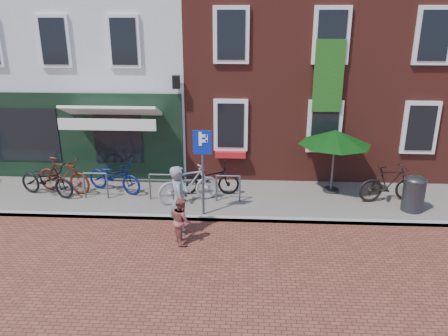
# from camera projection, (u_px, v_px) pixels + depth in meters

# --- Properties ---
(ground) EXTENTS (80.00, 80.00, 0.00)m
(ground) POSITION_uv_depth(u_px,v_px,m) (208.00, 221.00, 12.35)
(ground) COLOR brown
(sidewalk) EXTENTS (24.00, 3.00, 0.10)m
(sidewalk) POSITION_uv_depth(u_px,v_px,m) (245.00, 199.00, 13.69)
(sidewalk) COLOR slate
(sidewalk) RESTS_ON ground
(building_stucco) EXTENTS (8.00, 8.00, 9.00)m
(building_stucco) POSITION_uv_depth(u_px,v_px,m) (97.00, 37.00, 17.71)
(building_stucco) COLOR silver
(building_stucco) RESTS_ON ground
(building_brick_mid) EXTENTS (6.00, 8.00, 10.00)m
(building_brick_mid) POSITION_uv_depth(u_px,v_px,m) (274.00, 24.00, 17.18)
(building_brick_mid) COLOR maroon
(building_brick_mid) RESTS_ON ground
(building_brick_right) EXTENTS (6.00, 8.00, 10.00)m
(building_brick_right) POSITION_uv_depth(u_px,v_px,m) (434.00, 25.00, 16.87)
(building_brick_right) COLOR maroon
(building_brick_right) RESTS_ON ground
(litter_bin) EXTENTS (0.61, 0.61, 1.12)m
(litter_bin) POSITION_uv_depth(u_px,v_px,m) (414.00, 191.00, 12.62)
(litter_bin) COLOR #333335
(litter_bin) RESTS_ON sidewalk
(parking_sign) EXTENTS (0.50, 0.08, 2.43)m
(parking_sign) POSITION_uv_depth(u_px,v_px,m) (203.00, 158.00, 12.00)
(parking_sign) COLOR #4C4C4F
(parking_sign) RESTS_ON sidewalk
(parasol) EXTENTS (2.23, 2.23, 2.09)m
(parasol) POSITION_uv_depth(u_px,v_px,m) (335.00, 135.00, 13.53)
(parasol) COLOR #4C4C4F
(parasol) RESTS_ON sidewalk
(woman) EXTENTS (0.59, 0.76, 1.83)m
(woman) POSITION_uv_depth(u_px,v_px,m) (179.00, 200.00, 11.44)
(woman) COLOR gray
(woman) RESTS_ON ground
(boy) EXTENTS (0.64, 0.71, 1.20)m
(boy) POSITION_uv_depth(u_px,v_px,m) (182.00, 220.00, 11.03)
(boy) COLOR #954941
(boy) RESTS_ON ground
(bicycle_0) EXTENTS (2.05, 1.22, 1.02)m
(bicycle_0) POSITION_uv_depth(u_px,v_px,m) (47.00, 180.00, 13.68)
(bicycle_0) COLOR black
(bicycle_0) RESTS_ON sidewalk
(bicycle_1) EXTENTS (1.95, 1.00, 1.13)m
(bicycle_1) POSITION_uv_depth(u_px,v_px,m) (63.00, 175.00, 13.90)
(bicycle_1) COLOR #511C0F
(bicycle_1) RESTS_ON sidewalk
(bicycle_2) EXTENTS (2.05, 1.33, 1.02)m
(bicycle_2) POSITION_uv_depth(u_px,v_px,m) (114.00, 176.00, 13.97)
(bicycle_2) COLOR #0A1356
(bicycle_2) RESTS_ON sidewalk
(bicycle_3) EXTENTS (1.92, 1.28, 1.13)m
(bicycle_3) POSITION_uv_depth(u_px,v_px,m) (189.00, 184.00, 13.17)
(bicycle_3) COLOR #A0A0A2
(bicycle_3) RESTS_ON sidewalk
(bicycle_4) EXTENTS (1.97, 0.79, 1.02)m
(bicycle_4) POSITION_uv_depth(u_px,v_px,m) (208.00, 179.00, 13.78)
(bicycle_4) COLOR black
(bicycle_4) RESTS_ON sidewalk
(bicycle_5) EXTENTS (1.95, 0.91, 1.13)m
(bicycle_5) POSITION_uv_depth(u_px,v_px,m) (389.00, 183.00, 13.25)
(bicycle_5) COLOR black
(bicycle_5) RESTS_ON sidewalk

